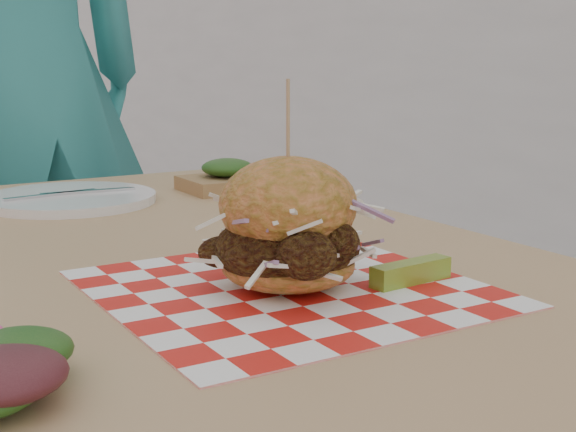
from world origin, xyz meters
name	(u,v)px	position (x,y,z in m)	size (l,w,h in m)	color
diner	(15,71)	(0.25, 1.16, 0.95)	(0.69, 0.45, 1.89)	teal
patio_table	(157,311)	(0.18, 0.15, 0.67)	(0.80, 1.20, 0.75)	tan
patio_chair	(8,248)	(0.20, 1.10, 0.55)	(0.49, 0.50, 0.95)	tan
paper_liner	(288,288)	(0.23, -0.08, 0.75)	(0.36, 0.36, 0.00)	red
sandwich	(288,232)	(0.23, -0.08, 0.81)	(0.18, 0.18, 0.21)	#CC7639
pickle_spear	(411,272)	(0.34, -0.13, 0.76)	(0.10, 0.02, 0.02)	olive
place_setting	(70,199)	(0.18, 0.51, 0.76)	(0.27, 0.27, 0.02)	white
kraft_tray	(228,178)	(0.45, 0.49, 0.77)	(0.15, 0.12, 0.06)	olive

